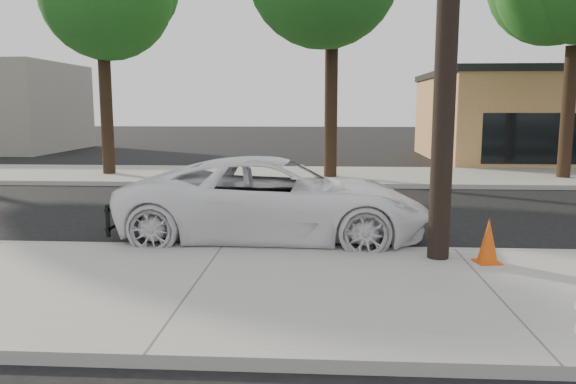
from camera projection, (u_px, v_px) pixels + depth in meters
The scene contains 7 objects.
ground at pixel (240, 228), 11.93m from camera, with size 120.00×120.00×0.00m, color black.
near_sidewalk at pixel (195, 290), 7.68m from camera, with size 90.00×4.40×0.15m, color gray.
far_sidewalk at pixel (275, 176), 20.31m from camera, with size 90.00×5.00×0.15m, color gray.
curb_near at pixel (223, 249), 9.85m from camera, with size 90.00×0.12×0.16m, color #9E9B93.
tree_b at pixel (105, 1), 19.31m from camera, with size 4.34×4.20×8.45m.
police_cruiser at pixel (275, 199), 10.70m from camera, with size 2.67×5.78×1.61m, color white.
traffic_cone at pixel (488, 241), 8.69m from camera, with size 0.42×0.42×0.70m.
Camera 1 is at (1.73, -11.60, 2.56)m, focal length 35.00 mm.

